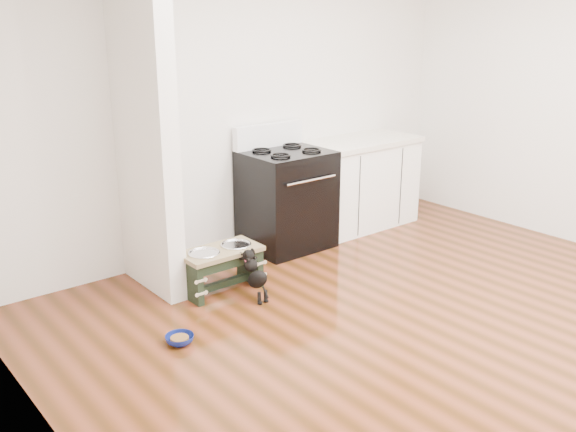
% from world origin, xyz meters
% --- Properties ---
extents(ground, '(5.00, 5.00, 0.00)m').
position_xyz_m(ground, '(0.00, 0.00, 0.00)').
color(ground, '#3E210B').
rests_on(ground, ground).
extents(room_shell, '(5.00, 5.00, 5.00)m').
position_xyz_m(room_shell, '(0.00, 0.00, 1.62)').
color(room_shell, silver).
rests_on(room_shell, ground).
extents(partition_wall, '(0.15, 0.80, 2.70)m').
position_xyz_m(partition_wall, '(-1.18, 2.10, 1.35)').
color(partition_wall, silver).
rests_on(partition_wall, ground).
extents(oven_range, '(0.76, 0.69, 1.14)m').
position_xyz_m(oven_range, '(0.25, 2.16, 0.48)').
color(oven_range, black).
rests_on(oven_range, ground).
extents(cabinet_run, '(1.24, 0.64, 0.91)m').
position_xyz_m(cabinet_run, '(1.23, 2.18, 0.45)').
color(cabinet_run, white).
rests_on(cabinet_run, ground).
extents(dog_feeder, '(0.64, 0.34, 0.37)m').
position_xyz_m(dog_feeder, '(-0.80, 1.68, 0.25)').
color(dog_feeder, black).
rests_on(dog_feeder, ground).
extents(puppy, '(0.11, 0.33, 0.39)m').
position_xyz_m(puppy, '(-0.68, 1.38, 0.21)').
color(puppy, black).
rests_on(puppy, ground).
extents(floor_bowl, '(0.21, 0.21, 0.06)m').
position_xyz_m(floor_bowl, '(-1.50, 1.13, 0.03)').
color(floor_bowl, navy).
rests_on(floor_bowl, ground).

